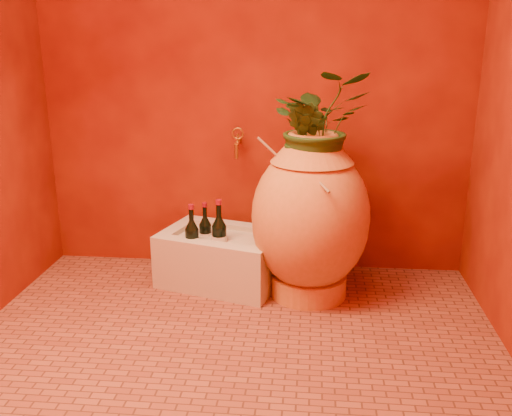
# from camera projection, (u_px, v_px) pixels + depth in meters

# --- Properties ---
(floor) EXTENTS (2.50, 2.50, 0.00)m
(floor) POSITION_uv_depth(u_px,v_px,m) (232.00, 346.00, 2.63)
(floor) COLOR brown
(floor) RESTS_ON ground
(wall_back) EXTENTS (2.50, 0.02, 2.50)m
(wall_back) POSITION_uv_depth(u_px,v_px,m) (254.00, 57.00, 3.21)
(wall_back) COLOR #5D0E05
(wall_back) RESTS_ON ground
(amphora) EXTENTS (0.69, 0.69, 0.90)m
(amphora) POSITION_uv_depth(u_px,v_px,m) (310.00, 217.00, 3.02)
(amphora) COLOR #C97938
(amphora) RESTS_ON floor
(stone_basin) EXTENTS (0.75, 0.63, 0.30)m
(stone_basin) POSITION_uv_depth(u_px,v_px,m) (222.00, 259.00, 3.26)
(stone_basin) COLOR #BBB39B
(stone_basin) RESTS_ON floor
(wine_bottle_a) EXTENTS (0.08, 0.08, 0.32)m
(wine_bottle_a) POSITION_uv_depth(u_px,v_px,m) (192.00, 241.00, 3.15)
(wine_bottle_a) COLOR black
(wine_bottle_a) RESTS_ON stone_basin
(wine_bottle_b) EXTENTS (0.07, 0.07, 0.30)m
(wine_bottle_b) POSITION_uv_depth(u_px,v_px,m) (205.00, 235.00, 3.26)
(wine_bottle_b) COLOR black
(wine_bottle_b) RESTS_ON stone_basin
(wine_bottle_c) EXTENTS (0.08, 0.08, 0.35)m
(wine_bottle_c) POSITION_uv_depth(u_px,v_px,m) (219.00, 238.00, 3.16)
(wine_bottle_c) COLOR black
(wine_bottle_c) RESTS_ON stone_basin
(wall_tap) EXTENTS (0.07, 0.15, 0.17)m
(wall_tap) POSITION_uv_depth(u_px,v_px,m) (238.00, 141.00, 3.28)
(wall_tap) COLOR #A57C26
(wall_tap) RESTS_ON wall_back
(plant_main) EXTENTS (0.59, 0.54, 0.55)m
(plant_main) POSITION_uv_depth(u_px,v_px,m) (319.00, 124.00, 2.89)
(plant_main) COLOR #1E4016
(plant_main) RESTS_ON amphora
(plant_side) EXTENTS (0.28, 0.28, 0.40)m
(plant_side) POSITION_uv_depth(u_px,v_px,m) (304.00, 140.00, 2.87)
(plant_side) COLOR #1E4016
(plant_side) RESTS_ON amphora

